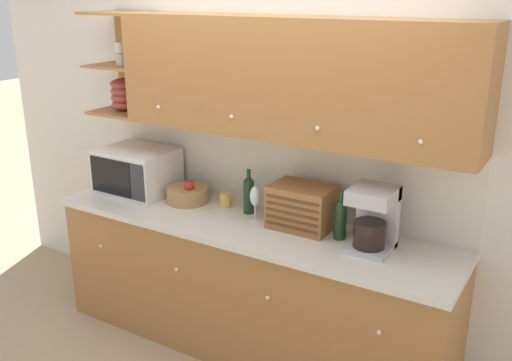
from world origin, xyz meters
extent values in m
plane|color=tan|center=(0.00, 0.00, 0.00)|extent=(24.00, 24.00, 0.00)
cube|color=silver|center=(0.00, 0.03, 1.30)|extent=(5.09, 0.06, 2.60)
cube|color=#A36B38|center=(0.00, -0.32, 0.43)|extent=(2.69, 0.64, 0.87)
cube|color=silver|center=(0.00, -0.33, 0.89)|extent=(2.71, 0.67, 0.04)
sphere|color=white|center=(-1.01, -0.64, 0.63)|extent=(0.03, 0.03, 0.03)
sphere|color=white|center=(-0.34, -0.64, 0.63)|extent=(0.03, 0.03, 0.03)
sphere|color=white|center=(0.34, -0.64, 0.63)|extent=(0.03, 0.03, 0.03)
sphere|color=white|center=(1.01, -0.64, 0.63)|extent=(0.03, 0.03, 0.03)
cube|color=silver|center=(0.00, -0.01, 1.19)|extent=(2.69, 0.01, 0.56)
cube|color=#A36B38|center=(0.21, -0.19, 1.82)|extent=(2.27, 0.38, 0.70)
cube|color=#A36B38|center=(-1.13, -0.01, 1.82)|extent=(0.42, 0.02, 0.70)
cube|color=#A36B38|center=(-1.13, -0.19, 1.48)|extent=(0.42, 0.38, 0.02)
cube|color=#A36B38|center=(-1.13, -0.19, 1.81)|extent=(0.42, 0.38, 0.02)
cube|color=#A36B38|center=(-1.13, -0.19, 2.16)|extent=(0.42, 0.38, 0.02)
sphere|color=white|center=(-0.64, -0.38, 1.60)|extent=(0.03, 0.03, 0.03)
sphere|color=white|center=(-0.07, -0.38, 1.60)|extent=(0.03, 0.03, 0.03)
sphere|color=white|center=(0.49, -0.38, 1.60)|extent=(0.03, 0.03, 0.03)
sphere|color=white|center=(1.06, -0.38, 1.60)|extent=(0.03, 0.03, 0.03)
ellipsoid|color=#9E473D|center=(-1.13, -0.19, 1.53)|extent=(0.18, 0.18, 0.08)
ellipsoid|color=#9E473D|center=(-1.13, -0.19, 1.58)|extent=(0.18, 0.18, 0.08)
ellipsoid|color=#9E473D|center=(-1.13, -0.19, 1.63)|extent=(0.18, 0.18, 0.08)
ellipsoid|color=#9E473D|center=(-1.13, -0.19, 1.68)|extent=(0.18, 0.18, 0.08)
cylinder|color=silver|center=(-1.13, -0.19, 1.85)|extent=(0.07, 0.07, 0.08)
cylinder|color=silver|center=(-1.13, -0.19, 1.93)|extent=(0.07, 0.07, 0.08)
cube|color=silver|center=(-0.99, -0.25, 1.07)|extent=(0.53, 0.41, 0.32)
cube|color=black|center=(-1.05, -0.46, 1.07)|extent=(0.37, 0.01, 0.26)
cube|color=#2D2D33|center=(-0.80, -0.46, 1.07)|extent=(0.12, 0.01, 0.26)
cylinder|color=#A87F4C|center=(-0.56, -0.23, 0.96)|extent=(0.29, 0.29, 0.11)
sphere|color=red|center=(-0.52, -0.25, 1.04)|extent=(0.08, 0.08, 0.08)
cylinder|color=gold|center=(-0.28, -0.17, 0.96)|extent=(0.08, 0.08, 0.10)
torus|color=gold|center=(-0.23, -0.17, 0.96)|extent=(0.01, 0.07, 0.07)
cylinder|color=#19381E|center=(-0.08, -0.18, 1.01)|extent=(0.07, 0.07, 0.21)
sphere|color=#19381E|center=(-0.08, -0.18, 1.12)|extent=(0.07, 0.07, 0.07)
cylinder|color=#19381E|center=(-0.08, -0.18, 1.18)|extent=(0.03, 0.03, 0.07)
cylinder|color=silver|center=(0.02, -0.27, 0.91)|extent=(0.07, 0.07, 0.01)
cylinder|color=silver|center=(0.02, -0.27, 0.96)|extent=(0.01, 0.01, 0.09)
ellipsoid|color=silver|center=(0.02, -0.27, 1.07)|extent=(0.07, 0.07, 0.13)
cube|color=#996033|center=(0.33, -0.21, 1.05)|extent=(0.38, 0.27, 0.27)
cube|color=#54351C|center=(0.33, -0.35, 0.96)|extent=(0.35, 0.01, 0.02)
cube|color=#54351C|center=(0.33, -0.35, 1.00)|extent=(0.35, 0.01, 0.02)
cube|color=#54351C|center=(0.33, -0.35, 1.05)|extent=(0.35, 0.01, 0.02)
cube|color=#54351C|center=(0.33, -0.35, 1.09)|extent=(0.35, 0.01, 0.02)
cube|color=#54351C|center=(0.33, -0.35, 1.13)|extent=(0.35, 0.01, 0.02)
cylinder|color=#19381E|center=(0.60, -0.24, 1.01)|extent=(0.07, 0.07, 0.21)
sphere|color=#19381E|center=(0.60, -0.24, 1.12)|extent=(0.07, 0.07, 0.07)
cylinder|color=#19381E|center=(0.60, -0.24, 1.17)|extent=(0.03, 0.03, 0.07)
cube|color=#B7B7BC|center=(0.81, -0.30, 0.92)|extent=(0.24, 0.26, 0.03)
cylinder|color=black|center=(0.81, -0.32, 1.01)|extent=(0.18, 0.18, 0.15)
cube|color=#B7B7BC|center=(0.81, -0.20, 1.10)|extent=(0.24, 0.06, 0.37)
cube|color=#B7B7BC|center=(0.81, -0.30, 1.24)|extent=(0.24, 0.26, 0.08)
camera|label=1|loc=(1.79, -3.16, 2.32)|focal=40.00mm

